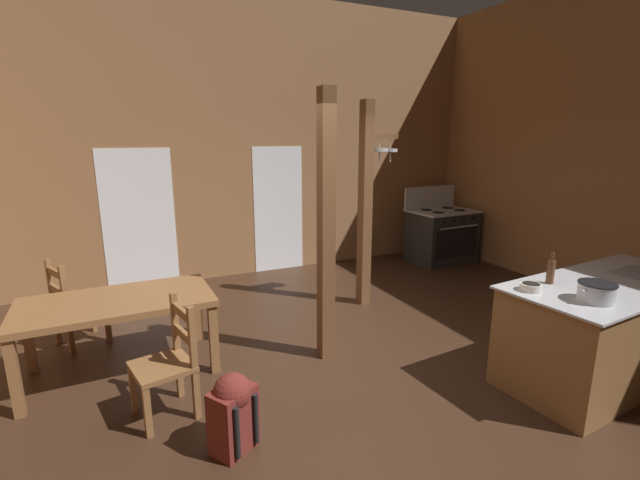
% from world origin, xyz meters
% --- Properties ---
extents(ground_plane, '(8.62, 7.82, 0.10)m').
position_xyz_m(ground_plane, '(0.00, 0.00, -0.05)').
color(ground_plane, '#382316').
extents(wall_back, '(8.62, 0.14, 4.30)m').
position_xyz_m(wall_back, '(0.00, 3.58, 2.15)').
color(wall_back, '#93663F').
rests_on(wall_back, ground_plane).
extents(glazed_door_back_left, '(1.00, 0.01, 2.05)m').
position_xyz_m(glazed_door_back_left, '(-1.76, 3.51, 1.02)').
color(glazed_door_back_left, white).
rests_on(glazed_door_back_left, ground_plane).
extents(glazed_panel_back_right, '(0.84, 0.01, 2.05)m').
position_xyz_m(glazed_panel_back_right, '(0.39, 3.51, 1.02)').
color(glazed_panel_back_right, white).
rests_on(glazed_panel_back_right, ground_plane).
extents(kitchen_island, '(2.23, 1.14, 0.93)m').
position_xyz_m(kitchen_island, '(1.99, -1.01, 0.46)').
color(kitchen_island, brown).
rests_on(kitchen_island, ground_plane).
extents(stove_range, '(1.17, 0.86, 1.32)m').
position_xyz_m(stove_range, '(3.20, 2.74, 0.48)').
color(stove_range, '#242424').
rests_on(stove_range, ground_plane).
extents(support_post_with_pot_rack, '(0.55, 0.23, 2.65)m').
position_xyz_m(support_post_with_pot_rack, '(0.91, 1.56, 1.41)').
color(support_post_with_pot_rack, brown).
rests_on(support_post_with_pot_rack, ground_plane).
extents(support_post_center, '(0.14, 0.14, 2.65)m').
position_xyz_m(support_post_center, '(-0.22, 0.43, 1.33)').
color(support_post_center, brown).
rests_on(support_post_center, ground_plane).
extents(dining_table, '(1.72, 0.93, 0.74)m').
position_xyz_m(dining_table, '(-2.12, 0.96, 0.65)').
color(dining_table, brown).
rests_on(dining_table, ground_plane).
extents(ladderback_chair_near_window, '(0.52, 0.52, 0.95)m').
position_xyz_m(ladderback_chair_near_window, '(-1.78, 0.09, 0.45)').
color(ladderback_chair_near_window, brown).
rests_on(ladderback_chair_near_window, ground_plane).
extents(ladderback_chair_by_post, '(0.58, 0.58, 0.95)m').
position_xyz_m(ladderback_chair_by_post, '(-2.55, 1.81, 0.45)').
color(ladderback_chair_by_post, brown).
rests_on(ladderback_chair_by_post, ground_plane).
extents(backpack, '(0.39, 0.38, 0.60)m').
position_xyz_m(backpack, '(-1.42, -0.55, 0.31)').
color(backpack, maroon).
rests_on(backpack, ground_plane).
extents(stockpot_on_counter, '(0.35, 0.28, 0.15)m').
position_xyz_m(stockpot_on_counter, '(1.35, -1.26, 1.01)').
color(stockpot_on_counter, '#B7BABF').
rests_on(stockpot_on_counter, kitchen_island).
extents(mixing_bowl_on_counter, '(0.18, 0.18, 0.06)m').
position_xyz_m(mixing_bowl_on_counter, '(1.09, -0.86, 0.96)').
color(mixing_bowl_on_counter, silver).
rests_on(mixing_bowl_on_counter, kitchen_island).
extents(bottle_tall_on_counter, '(0.07, 0.07, 0.29)m').
position_xyz_m(bottle_tall_on_counter, '(1.40, -0.80, 1.04)').
color(bottle_tall_on_counter, '#56331E').
rests_on(bottle_tall_on_counter, kitchen_island).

